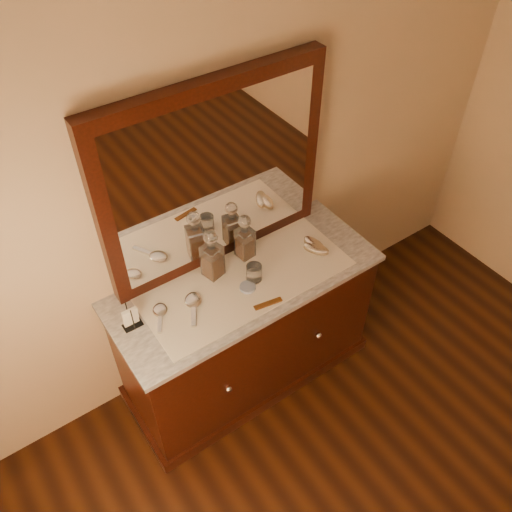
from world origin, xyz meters
name	(u,v)px	position (x,y,z in m)	size (l,w,h in m)	color
dresser_cabinet	(246,331)	(0.00, 1.96, 0.41)	(1.40, 0.55, 0.82)	black
dresser_plinth	(247,366)	(0.00, 1.96, 0.04)	(1.46, 0.59, 0.08)	black
knob_left	(229,389)	(-0.30, 1.67, 0.45)	(0.04, 0.04, 0.04)	silver
knob_right	(319,335)	(0.30, 1.67, 0.45)	(0.04, 0.04, 0.04)	silver
marble_top	(245,281)	(0.00, 1.96, 0.83)	(1.44, 0.59, 0.03)	silver
mirror_frame	(215,177)	(0.00, 2.20, 1.35)	(1.20, 0.08, 1.00)	black
mirror_glass	(219,181)	(0.00, 2.17, 1.35)	(1.06, 0.01, 0.86)	white
lace_runner	(247,281)	(0.00, 1.94, 0.85)	(1.10, 0.45, 0.00)	silver
pin_dish	(248,287)	(-0.03, 1.89, 0.86)	(0.08, 0.08, 0.01)	silver
comb	(268,304)	(0.00, 1.75, 0.86)	(0.15, 0.03, 0.01)	brown
napkin_rack	(131,318)	(-0.61, 2.01, 0.91)	(0.09, 0.06, 0.14)	black
decanter_left	(212,258)	(-0.12, 2.08, 0.97)	(0.11, 0.11, 0.30)	#8C4514
decanter_right	(245,241)	(0.10, 2.10, 0.96)	(0.09, 0.09, 0.27)	#8C4514
brush_near	(316,249)	(0.43, 1.90, 0.87)	(0.13, 0.16, 0.04)	#99815E
brush_far	(314,245)	(0.44, 1.93, 0.87)	(0.08, 0.15, 0.04)	#99815E
hand_mirror_outer	(160,312)	(-0.47, 2.00, 0.86)	(0.13, 0.18, 0.02)	silver
hand_mirror_inner	(193,303)	(-0.31, 1.96, 0.86)	(0.15, 0.21, 0.02)	silver
tumblers	(254,273)	(0.04, 1.93, 0.90)	(0.08, 0.08, 0.09)	white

